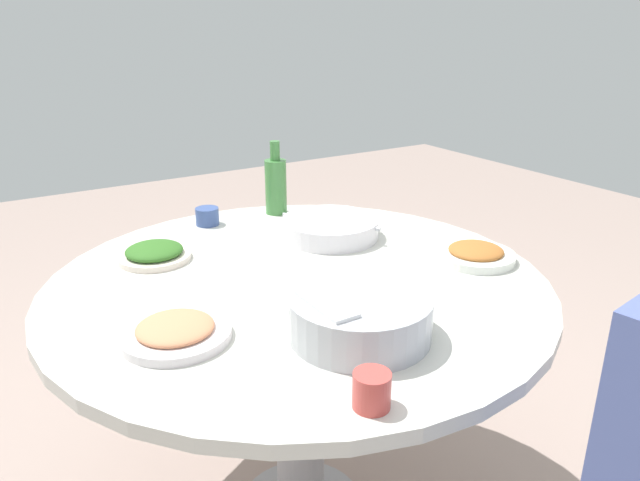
% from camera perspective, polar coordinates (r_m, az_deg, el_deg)
% --- Properties ---
extents(round_dining_table, '(1.25, 1.25, 0.76)m').
position_cam_1_polar(round_dining_table, '(1.55, -2.07, -8.02)').
color(round_dining_table, '#99999E').
rests_on(round_dining_table, ground).
extents(rice_bowl, '(0.29, 0.29, 0.10)m').
position_cam_1_polar(rice_bowl, '(1.21, 3.84, -7.18)').
color(rice_bowl, '#B2B5BA').
rests_on(rice_bowl, round_dining_table).
extents(soup_bowl, '(0.29, 0.29, 0.06)m').
position_cam_1_polar(soup_bowl, '(1.76, 0.98, 1.16)').
color(soup_bowl, white).
rests_on(soup_bowl, round_dining_table).
extents(dish_stirfry, '(0.21, 0.21, 0.04)m').
position_cam_1_polar(dish_stirfry, '(1.65, 14.74, -1.25)').
color(dish_stirfry, white).
rests_on(dish_stirfry, round_dining_table).
extents(dish_shrimp, '(0.23, 0.23, 0.04)m').
position_cam_1_polar(dish_shrimp, '(1.25, -13.72, -8.48)').
color(dish_shrimp, silver).
rests_on(dish_shrimp, round_dining_table).
extents(dish_greens, '(0.19, 0.19, 0.05)m').
position_cam_1_polar(dish_greens, '(1.66, -15.62, -1.19)').
color(dish_greens, silver).
rests_on(dish_greens, round_dining_table).
extents(green_bottle, '(0.07, 0.07, 0.24)m').
position_cam_1_polar(green_bottle, '(1.97, -4.27, 5.39)').
color(green_bottle, '#42823E').
rests_on(green_bottle, round_dining_table).
extents(tea_cup_near, '(0.07, 0.07, 0.06)m').
position_cam_1_polar(tea_cup_near, '(1.02, 4.99, -14.15)').
color(tea_cup_near, '#C7463F').
rests_on(tea_cup_near, round_dining_table).
extents(tea_cup_far, '(0.07, 0.07, 0.05)m').
position_cam_1_polar(tea_cup_far, '(1.90, -10.78, 2.30)').
color(tea_cup_far, '#39508D').
rests_on(tea_cup_far, round_dining_table).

